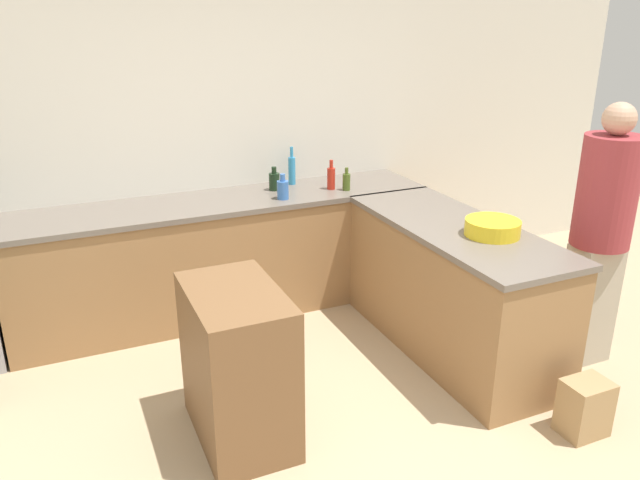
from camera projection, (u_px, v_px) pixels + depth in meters
ground_plane at (344, 478)px, 3.20m from camera, size 14.00×14.00×0.00m
wall_back at (207, 133)px, 4.83m from camera, size 8.00×0.06×2.70m
counter_back at (226, 256)px, 4.84m from camera, size 3.20×0.68×0.91m
counter_peninsula at (451, 288)px, 4.28m from camera, size 0.69×1.81×0.91m
island_table at (238, 365)px, 3.38m from camera, size 0.47×0.76×0.88m
mixing_bowl at (492, 228)px, 3.93m from camera, size 0.35×0.35×0.10m
wine_bottle_dark at (274, 181)px, 4.90m from camera, size 0.08×0.08×0.19m
water_bottle_blue at (283, 189)px, 4.67m from camera, size 0.09×0.09×0.19m
olive_oil_bottle at (346, 181)px, 4.90m from camera, size 0.06×0.06×0.18m
hot_sauce_bottle at (331, 178)px, 4.92m from camera, size 0.06×0.06×0.24m
dish_soap_bottle at (292, 170)px, 5.05m from camera, size 0.06×0.06×0.31m
person_at_peninsula at (601, 229)px, 3.97m from camera, size 0.36×0.36×1.74m
paper_bag at (585, 408)px, 3.48m from camera, size 0.25×0.20×0.33m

